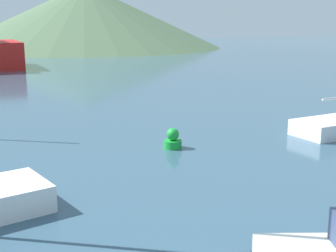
{
  "coord_description": "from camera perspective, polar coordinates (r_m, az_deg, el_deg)",
  "views": [
    {
      "loc": [
        -4.6,
        -0.77,
        4.77
      ],
      "look_at": [
        0.74,
        14.0,
        1.2
      ],
      "focal_mm": 50.0,
      "sensor_mm": 36.0,
      "label": 1
    }
  ],
  "objects": [
    {
      "name": "hill_central",
      "position": [
        84.96,
        -9.99,
        13.03
      ],
      "size": [
        47.06,
        47.06,
        10.75
      ],
      "color": "#4C6647",
      "rests_on": "ground_plane"
    },
    {
      "name": "buoy_marker",
      "position": [
        17.74,
        0.59,
        -1.71
      ],
      "size": [
        0.68,
        0.68,
        0.78
      ],
      "color": "green",
      "rests_on": "ground_plane"
    }
  ]
}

